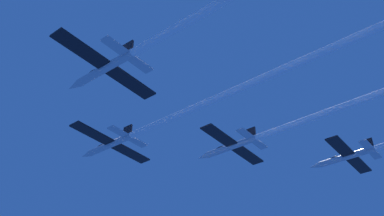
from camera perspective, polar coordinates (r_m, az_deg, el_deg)
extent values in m
cylinder|color=#B2BAC6|center=(75.95, -10.63, -4.72)|extent=(1.12, 10.15, 1.12)
cone|color=#B2BAC6|center=(80.25, -13.65, -6.00)|extent=(1.09, 2.23, 1.09)
ellipsoid|color=black|center=(77.70, -11.72, -4.89)|extent=(0.78, 2.03, 0.56)
cube|color=black|center=(73.21, -12.87, -3.23)|extent=(7.71, 2.23, 0.24)
cube|color=black|center=(78.19, -8.01, -5.89)|extent=(7.71, 2.23, 0.24)
cube|color=black|center=(73.98, -8.38, -2.88)|extent=(0.29, 1.83, 1.62)
cube|color=#B2BAC6|center=(71.84, -9.64, -3.00)|extent=(3.47, 1.34, 0.24)
cube|color=#B2BAC6|center=(74.51, -7.11, -4.46)|extent=(3.47, 1.34, 0.24)
cylinder|color=white|center=(59.83, 9.78, 4.14)|extent=(1.00, 51.02, 1.00)
cylinder|color=#B2BAC6|center=(58.46, -11.32, 5.06)|extent=(1.12, 10.15, 1.12)
cone|color=#B2BAC6|center=(62.49, -15.15, 2.76)|extent=(1.09, 2.23, 1.09)
ellipsoid|color=black|center=(60.16, -12.71, 4.55)|extent=(0.78, 2.03, 0.56)
cube|color=black|center=(56.15, -14.30, 7.45)|extent=(7.71, 2.23, 0.24)
cube|color=black|center=(60.39, -7.92, 3.20)|extent=(7.71, 2.23, 0.24)
cube|color=black|center=(56.92, -8.39, 7.76)|extent=(0.29, 1.83, 1.62)
cube|color=#B2BAC6|center=(54.80, -10.07, 8.01)|extent=(3.47, 1.34, 0.24)
cube|color=#B2BAC6|center=(57.09, -6.73, 5.64)|extent=(3.47, 1.34, 0.24)
cylinder|color=#B2BAC6|center=(76.66, 5.15, -5.04)|extent=(1.12, 10.15, 1.12)
cone|color=#B2BAC6|center=(79.73, 1.43, -6.39)|extent=(1.09, 2.23, 1.09)
ellipsoid|color=black|center=(77.95, 3.76, -5.23)|extent=(0.78, 2.03, 0.56)
cube|color=black|center=(73.21, 3.56, -3.61)|extent=(7.71, 2.23, 0.24)
cube|color=black|center=(79.76, 7.22, -6.12)|extent=(7.71, 2.23, 0.24)
cube|color=black|center=(75.55, 7.66, -3.18)|extent=(0.29, 1.83, 1.62)
cube|color=#B2BAC6|center=(73.05, 6.93, -3.33)|extent=(3.47, 1.34, 0.24)
cube|color=#B2BAC6|center=(76.53, 8.77, -4.70)|extent=(3.47, 1.34, 0.24)
cylinder|color=white|center=(68.71, 22.63, 1.54)|extent=(1.00, 39.54, 1.00)
cylinder|color=#B2BAC6|center=(83.92, 19.55, -6.01)|extent=(1.12, 10.15, 1.12)
cone|color=#B2BAC6|center=(85.69, 15.74, -7.32)|extent=(1.09, 2.23, 1.09)
ellipsoid|color=black|center=(84.72, 18.11, -6.21)|extent=(0.78, 2.03, 0.56)
cube|color=black|center=(80.01, 18.74, -4.77)|extent=(7.71, 2.23, 0.24)
cube|color=black|center=(87.64, 20.91, -6.92)|extent=(7.71, 2.23, 0.24)
cube|color=black|center=(83.61, 21.93, -4.28)|extent=(0.29, 1.83, 1.62)
cube|color=#B2BAC6|center=(80.96, 21.73, -4.46)|extent=(3.47, 1.34, 0.24)
cube|color=#B2BAC6|center=(84.96, 22.76, -5.62)|extent=(3.47, 1.34, 0.24)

